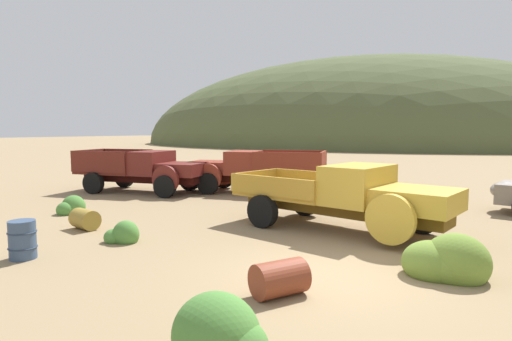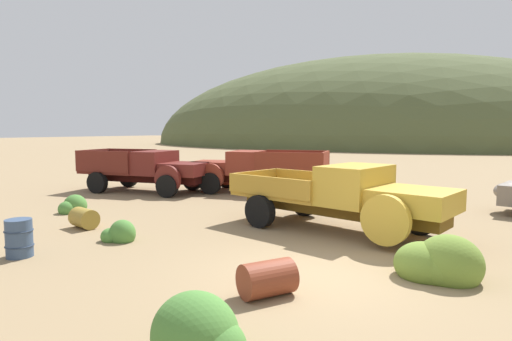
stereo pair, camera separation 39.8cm
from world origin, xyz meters
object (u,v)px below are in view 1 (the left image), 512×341
oil_drum_foreground (22,240)px  truck_faded_yellow (354,197)px  oil_drum_spare (85,219)px  truck_oxblood (149,170)px  oil_drum_tipped (280,278)px  truck_rust_red (247,170)px

oil_drum_foreground → truck_faded_yellow: bearing=46.0°
oil_drum_foreground → oil_drum_spare: oil_drum_foreground is taller
truck_oxblood → truck_faded_yellow: size_ratio=0.95×
oil_drum_foreground → oil_drum_tipped: size_ratio=0.78×
oil_drum_tipped → oil_drum_spare: 7.25m
oil_drum_foreground → oil_drum_spare: bearing=114.1°
truck_rust_red → oil_drum_tipped: bearing=108.6°
truck_rust_red → oil_drum_foreground: bearing=79.3°
truck_oxblood → oil_drum_foreground: size_ratio=7.22×
oil_drum_tipped → truck_oxblood: bearing=142.6°
truck_oxblood → oil_drum_foreground: (4.54, -8.84, -0.59)m
oil_drum_foreground → oil_drum_spare: 2.82m
truck_oxblood → truck_rust_red: same height
truck_rust_red → oil_drum_spare: bearing=72.6°
truck_faded_yellow → oil_drum_tipped: bearing=-77.0°
oil_drum_spare → truck_rust_red: bearing=86.8°
oil_drum_tipped → oil_drum_spare: size_ratio=1.19×
truck_rust_red → truck_faded_yellow: truck_rust_red is taller
oil_drum_foreground → truck_rust_red: bearing=93.5°
truck_faded_yellow → oil_drum_spare: truck_faded_yellow is taller
oil_drum_foreground → oil_drum_spare: (-1.15, 2.57, -0.14)m
oil_drum_spare → truck_faded_yellow: bearing=26.0°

